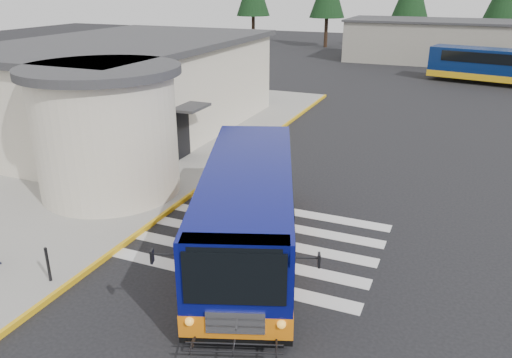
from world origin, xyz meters
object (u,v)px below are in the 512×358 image
at_px(transit_bus, 248,214).
at_px(pedestrian_b, 88,184).
at_px(bollard, 48,264).
at_px(far_bus_a, 490,64).

distance_m(transit_bus, pedestrian_b, 6.47).
distance_m(transit_bus, bollard, 5.67).
height_order(transit_bus, far_bus_a, far_bus_a).
relative_size(transit_bus, far_bus_a, 1.04).
relative_size(transit_bus, pedestrian_b, 5.68).
bearing_deg(far_bus_a, pedestrian_b, 169.45).
height_order(bollard, far_bus_a, far_bus_a).
relative_size(bollard, far_bus_a, 0.11).
height_order(pedestrian_b, far_bus_a, far_bus_a).
bearing_deg(pedestrian_b, far_bus_a, 141.88).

